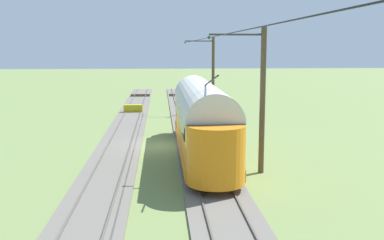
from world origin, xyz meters
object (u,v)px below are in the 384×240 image
Objects in this scene: catenary_pole_foreground at (212,74)px; switch_stand at (206,112)px; track_end_bumper at (133,109)px; vintage_streetcar at (202,118)px; catenary_pole_mid_near at (261,98)px.

catenary_pole_foreground is 5.89× the size of switch_stand.
catenary_pole_foreground is 8.35m from track_end_bumper.
track_end_bumper is (5.00, -18.18, -1.85)m from vintage_streetcar.
catenary_pole_mid_near reaches higher than vintage_streetcar.
catenary_pole_foreground and catenary_pole_mid_near have the same top height.
catenary_pole_mid_near is at bearing 90.00° from catenary_pole_foreground.
catenary_pole_mid_near is 4.04× the size of track_end_bumper.
vintage_streetcar is 13.07× the size of switch_stand.
track_end_bumper is (6.56, -4.90, -0.30)m from switch_stand.
catenary_pole_foreground reaches higher than switch_stand.
vintage_streetcar is 13.47m from switch_stand.
catenary_pole_mid_near is 5.89× the size of switch_stand.
switch_stand is 0.69× the size of track_end_bumper.
catenary_pole_foreground is at bearing -98.45° from vintage_streetcar.
vintage_streetcar is at bearing 81.55° from catenary_pole_foreground.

